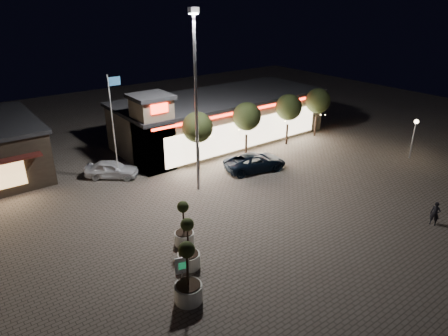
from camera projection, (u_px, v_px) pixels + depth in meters
ground at (248, 250)px, 22.23m from camera, size 90.00×90.00×0.00m
retail_building at (218, 118)px, 38.17m from camera, size 20.40×8.40×6.10m
floodlight_pole at (196, 94)px, 26.39m from camera, size 0.60×0.40×12.38m
flagpole at (114, 120)px, 28.82m from camera, size 0.95×0.10×8.00m
lamp_post_east at (415, 131)px, 33.72m from camera, size 0.36×0.36×3.48m
string_tree_a at (198, 127)px, 31.07m from camera, size 2.42×2.42×4.79m
string_tree_b at (247, 117)px, 33.82m from camera, size 2.42×2.42×4.79m
string_tree_c at (289, 107)px, 36.57m from camera, size 2.42×2.42×4.79m
string_tree_d at (318, 101)px, 38.77m from camera, size 2.42×2.42×4.79m
pickup_truck at (255, 162)px, 32.10m from camera, size 5.44×3.43×1.40m
white_sedan at (112, 169)px, 30.81m from camera, size 4.17×3.79×1.38m
pedestrian at (435, 214)px, 24.40m from camera, size 0.47×0.62×1.53m
planter_left at (188, 252)px, 20.54m from camera, size 1.18×1.18×2.89m
planter_mid at (188, 283)px, 18.19m from camera, size 1.30×1.30×3.20m
planter_right at (184, 231)px, 22.44m from camera, size 1.11×1.11×2.74m
valet_sign at (182, 268)px, 18.47m from camera, size 0.67×0.22×2.04m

